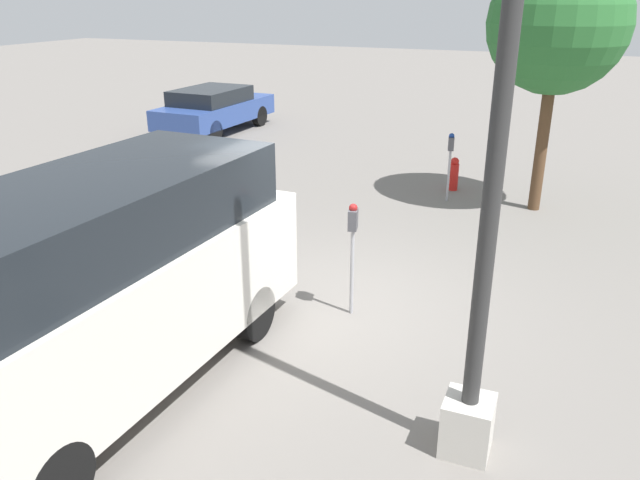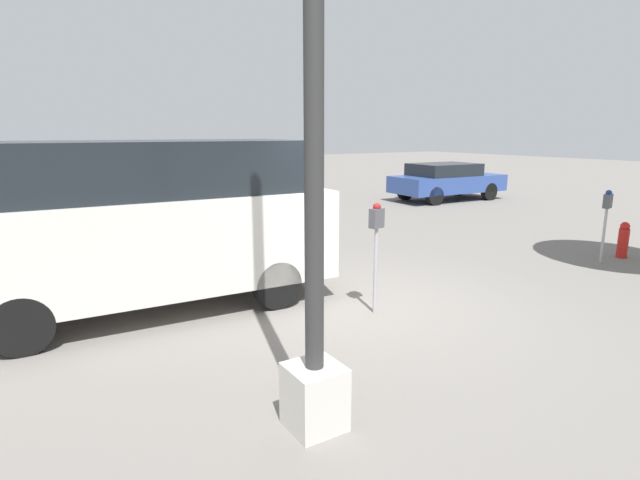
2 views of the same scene
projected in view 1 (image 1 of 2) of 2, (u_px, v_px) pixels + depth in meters
name	position (u px, v px, depth m)	size (l,w,h in m)	color
ground_plane	(330.00, 302.00, 8.55)	(80.00, 80.00, 0.00)	slate
parking_meter_near	(353.00, 234.00, 7.86)	(0.22, 0.15, 1.52)	#9E9EA3
parking_meter_far	(450.00, 151.00, 12.31)	(0.22, 0.15, 1.39)	#9E9EA3
lamp_post	(487.00, 239.00, 5.02)	(0.44, 0.44, 6.49)	beige
parked_van	(103.00, 282.00, 6.28)	(5.07, 2.09, 2.32)	beige
car_distant	(214.00, 108.00, 18.69)	(4.24, 1.91, 1.32)	#2D478C
street_tree	(558.00, 24.00, 10.96)	(2.49, 2.49, 4.70)	#513823
fire_hydrant	(454.00, 174.00, 13.26)	(0.19, 0.19, 0.71)	red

